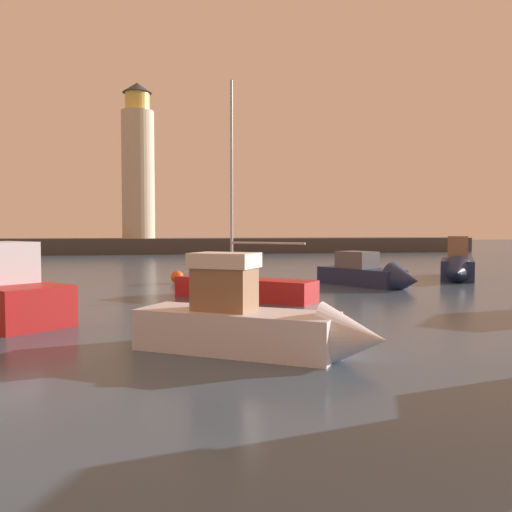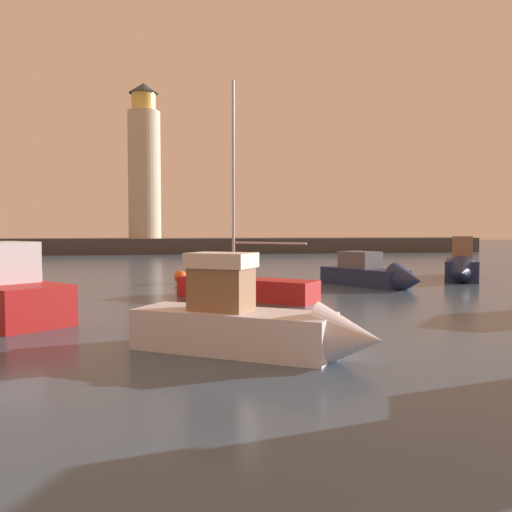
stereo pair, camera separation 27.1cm
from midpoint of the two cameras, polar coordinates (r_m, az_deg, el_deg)
ground_plane at (r=34.73m, az=-4.27°, el=-2.00°), size 220.00×220.00×0.00m
breakwater at (r=67.70m, az=-6.98°, el=1.13°), size 76.44×6.66×1.88m
lighthouse at (r=68.11m, az=-11.87°, el=9.57°), size 4.02×4.02×19.23m
motorboat_2 at (r=33.27m, az=21.60°, el=-1.03°), size 5.18×6.95×2.76m
motorboat_4 at (r=12.51m, az=0.98°, el=-7.43°), size 5.88×4.50×2.60m
motorboat_6 at (r=27.87m, az=13.06°, el=-2.00°), size 4.17×6.16×2.12m
sailboat_moored at (r=22.34m, az=-0.77°, el=-3.36°), size 5.72×5.17×9.24m
mooring_buoy at (r=29.17m, az=-7.91°, el=-2.26°), size 0.70×0.70×0.70m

